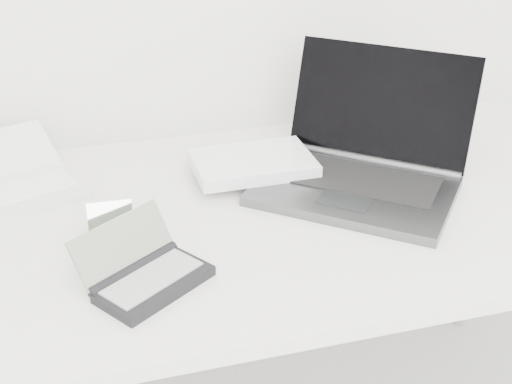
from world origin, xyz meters
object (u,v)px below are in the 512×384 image
object	(u,v)px
palmtop_charcoal	(145,274)
laptop_large	(334,165)
netbook_open_white	(18,183)
desk	(265,227)

from	to	relation	value
palmtop_charcoal	laptop_large	bearing A→B (deg)	-3.38
palmtop_charcoal	netbook_open_white	bearing A→B (deg)	83.37
desk	netbook_open_white	bearing A→B (deg)	156.48
desk	palmtop_charcoal	bearing A→B (deg)	-143.70
desk	laptop_large	bearing A→B (deg)	20.07
laptop_large	palmtop_charcoal	world-z (taller)	laptop_large
laptop_large	netbook_open_white	bearing A→B (deg)	-152.55
desk	netbook_open_white	world-z (taller)	netbook_open_white
netbook_open_white	palmtop_charcoal	distance (m)	0.46
netbook_open_white	palmtop_charcoal	bearing A→B (deg)	-82.73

